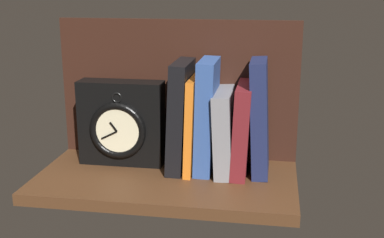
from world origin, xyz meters
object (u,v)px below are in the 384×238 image
Objects in this scene: book_maroon_dawkins at (242,129)px; framed_clock at (121,124)px; book_blue_modern at (207,116)px; book_navy_bierce at (260,118)px; book_black_skeptic at (181,116)px; book_gray_chess at (225,131)px; book_orange_pandolfini at (193,124)px.

book_maroon_dawkins is 27.94cm from framed_clock.
book_blue_modern is 0.99× the size of book_navy_bierce.
book_blue_modern reaches higher than book_black_skeptic.
book_blue_modern is 1.37× the size of book_gray_chess.
book_black_skeptic is 1.34× the size of book_gray_chess.
book_maroon_dawkins is at bearing 0.00° from book_orange_pandolfini.
book_orange_pandolfini is at bearing -180.00° from book_gray_chess.
book_blue_modern reaches higher than book_maroon_dawkins.
book_blue_modern is at bearing 180.00° from book_navy_bierce.
book_maroon_dawkins reaches higher than framed_clock.
book_blue_modern is at bearing -1.45° from framed_clock.
book_black_skeptic reaches higher than book_orange_pandolfini.
book_blue_modern is 20.20cm from framed_clock.
book_black_skeptic is 0.97× the size of book_navy_bierce.
book_navy_bierce reaches higher than book_orange_pandolfini.
framed_clock is at bearing 178.55° from book_blue_modern.
book_black_skeptic is 3.36cm from book_orange_pandolfini.
book_navy_bierce is (3.69, 0.00, 2.72)cm from book_maroon_dawkins.
book_maroon_dawkins is 0.78× the size of book_navy_bierce.
book_navy_bierce is (7.56, 0.00, 3.49)cm from book_gray_chess.
book_black_skeptic is 1.24× the size of book_maroon_dawkins.
framed_clock reaches higher than book_gray_chess.
book_navy_bierce is (17.59, -0.00, 0.38)cm from book_black_skeptic.
book_maroon_dawkins is at bearing -0.00° from book_black_skeptic.
book_navy_bierce reaches higher than book_maroon_dawkins.
book_black_skeptic is at bearing 180.00° from book_blue_modern.
book_orange_pandolfini reaches higher than book_gray_chess.
book_orange_pandolfini is at bearing -0.00° from book_black_skeptic.
framed_clock is (-19.99, 0.50, -2.87)cm from book_blue_modern.
book_navy_bierce reaches higher than book_blue_modern.
book_orange_pandolfini is 0.84× the size of book_navy_bierce.
book_navy_bierce is 1.30× the size of framed_clock.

